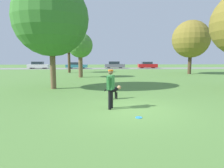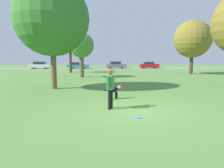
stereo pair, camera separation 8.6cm
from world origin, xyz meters
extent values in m
plane|color=#56843D|center=(0.00, 0.00, 0.00)|extent=(120.00, 120.00, 0.00)
cube|color=gray|center=(0.00, 33.40, 0.01)|extent=(120.00, 6.00, 0.01)
cylinder|color=black|center=(-0.78, 0.33, 0.40)|extent=(0.17, 0.17, 0.81)
cylinder|color=black|center=(-0.86, 0.11, 0.40)|extent=(0.17, 0.17, 0.81)
cube|color=#2D7038|center=(-0.82, 0.22, 1.09)|extent=(0.35, 0.48, 0.57)
cylinder|color=#2D7038|center=(-0.74, 0.45, 1.09)|extent=(0.15, 0.23, 0.58)
cylinder|color=#2D7038|center=(-0.90, -0.01, 1.09)|extent=(0.15, 0.23, 0.58)
sphere|color=brown|center=(-0.82, 0.22, 1.51)|extent=(0.26, 0.26, 0.20)
cylinder|color=#D15B19|center=(-0.82, 0.22, 1.58)|extent=(0.27, 0.27, 0.06)
ellipsoid|color=black|center=(-0.59, 2.20, 0.49)|extent=(0.62, 0.48, 0.28)
ellipsoid|color=tan|center=(-0.45, 2.27, 0.44)|extent=(0.22, 0.24, 0.15)
sphere|color=tan|center=(-0.27, 2.35, 0.57)|extent=(0.28, 0.28, 0.21)
cylinder|color=black|center=(-0.46, 2.34, 0.18)|extent=(0.09, 0.09, 0.35)
cylinder|color=black|center=(-0.40, 2.20, 0.18)|extent=(0.09, 0.09, 0.35)
cylinder|color=black|center=(-0.78, 2.20, 0.18)|extent=(0.09, 0.09, 0.35)
cylinder|color=black|center=(-0.72, 2.06, 0.18)|extent=(0.09, 0.09, 0.35)
cylinder|color=black|center=(-0.94, 2.05, 0.53)|extent=(0.25, 0.15, 0.22)
cylinder|color=#268CE5|center=(0.10, -1.10, 0.01)|extent=(0.24, 0.24, 0.02)
torus|color=#268CE5|center=(0.10, -1.10, 0.01)|extent=(0.24, 0.24, 0.02)
cylinder|color=brown|center=(-4.43, 5.90, 1.40)|extent=(0.37, 0.37, 2.81)
sphere|color=#38752D|center=(-4.43, 5.90, 4.65)|extent=(4.92, 4.92, 4.92)
cylinder|color=#4C3826|center=(-5.74, 21.46, 1.61)|extent=(0.38, 0.38, 3.22)
sphere|color=olive|center=(-5.74, 21.46, 4.20)|extent=(2.62, 2.62, 2.62)
cylinder|color=#4C3826|center=(10.59, 18.08, 1.37)|extent=(0.46, 0.46, 2.74)
sphere|color=olive|center=(10.59, 18.08, 4.55)|extent=(4.83, 4.83, 4.83)
cylinder|color=brown|center=(-3.38, 14.12, 1.23)|extent=(0.45, 0.45, 2.46)
sphere|color=#4C8938|center=(-3.38, 14.12, 3.47)|extent=(2.70, 2.70, 2.70)
cube|color=white|center=(-13.73, 33.37, 0.55)|extent=(4.08, 1.77, 0.65)
cube|color=#232D38|center=(-13.85, 33.37, 1.14)|extent=(2.13, 1.50, 0.53)
cylinder|color=black|center=(-12.53, 34.12, 0.32)|extent=(0.65, 0.21, 0.64)
cylinder|color=black|center=(-12.50, 32.65, 0.32)|extent=(0.65, 0.21, 0.64)
cylinder|color=black|center=(-14.96, 34.09, 0.32)|extent=(0.65, 0.21, 0.64)
cylinder|color=black|center=(-14.94, 32.62, 0.32)|extent=(0.65, 0.21, 0.64)
cube|color=teal|center=(-6.02, 33.20, 0.52)|extent=(4.34, 1.82, 0.57)
cube|color=#232D38|center=(-6.15, 33.20, 1.04)|extent=(2.27, 1.52, 0.48)
cylinder|color=black|center=(-4.71, 33.88, 0.34)|extent=(0.68, 0.22, 0.67)
cylinder|color=black|center=(-4.76, 32.44, 0.34)|extent=(0.68, 0.22, 0.67)
cylinder|color=black|center=(-7.28, 33.96, 0.34)|extent=(0.68, 0.22, 0.67)
cylinder|color=black|center=(-7.33, 32.52, 0.34)|extent=(0.68, 0.22, 0.67)
cube|color=slate|center=(1.72, 33.80, 0.55)|extent=(4.21, 1.84, 0.67)
cube|color=#232D38|center=(1.59, 33.79, 1.15)|extent=(2.21, 1.53, 0.54)
cylinder|color=black|center=(2.94, 34.57, 0.30)|extent=(0.61, 0.22, 0.61)
cylinder|color=black|center=(2.99, 33.11, 0.30)|extent=(0.61, 0.22, 0.61)
cylinder|color=black|center=(0.45, 34.48, 0.30)|extent=(0.61, 0.22, 0.61)
cylinder|color=black|center=(0.50, 33.03, 0.30)|extent=(0.61, 0.22, 0.61)
cube|color=red|center=(8.64, 33.61, 0.55)|extent=(3.98, 1.99, 0.70)
cube|color=#232D38|center=(8.52, 33.61, 1.12)|extent=(2.10, 1.66, 0.46)
cylinder|color=black|center=(9.84, 34.36, 0.28)|extent=(0.57, 0.22, 0.56)
cylinder|color=black|center=(9.78, 32.77, 0.28)|extent=(0.57, 0.22, 0.56)
cylinder|color=black|center=(7.49, 34.45, 0.28)|extent=(0.57, 0.22, 0.56)
cylinder|color=black|center=(7.43, 32.85, 0.28)|extent=(0.57, 0.22, 0.56)
camera|label=1|loc=(-1.23, -7.80, 2.06)|focal=32.00mm
camera|label=2|loc=(-1.14, -7.81, 2.06)|focal=32.00mm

